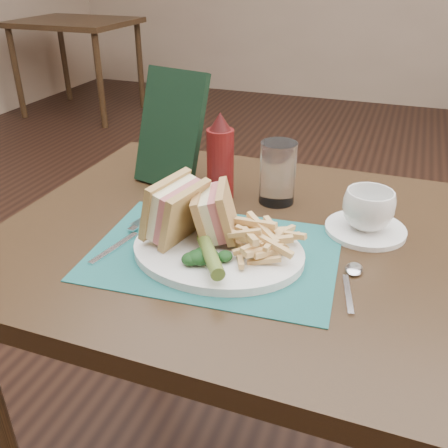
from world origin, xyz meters
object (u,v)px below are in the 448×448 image
at_px(table_bg_left, 80,68).
at_px(coffee_cup, 368,209).
at_px(placemat, 215,253).
at_px(check_presenter, 171,129).
at_px(sandwich_half_a, 165,206).
at_px(sandwich_half_b, 203,213).
at_px(ketchup_bottle, 220,156).
at_px(saucer, 365,229).
at_px(plate, 218,251).
at_px(table_main, 239,376).
at_px(drinking_glass, 278,173).

relative_size(table_bg_left, coffee_cup, 9.53).
xyz_separation_m(placemat, check_presenter, (-0.20, 0.26, 0.12)).
relative_size(table_bg_left, sandwich_half_a, 7.96).
relative_size(sandwich_half_b, ketchup_bottle, 0.53).
height_order(saucer, check_presenter, check_presenter).
bearing_deg(placemat, coffee_cup, 35.32).
distance_m(sandwich_half_a, saucer, 0.38).
bearing_deg(table_bg_left, check_presenter, -51.14).
bearing_deg(check_presenter, plate, -38.79).
height_order(table_main, check_presenter, check_presenter).
xyz_separation_m(sandwich_half_b, drinking_glass, (0.07, 0.22, -0.00)).
bearing_deg(coffee_cup, ketchup_bottle, 171.09).
bearing_deg(plate, ketchup_bottle, 108.64).
distance_m(table_bg_left, sandwich_half_b, 3.72).
relative_size(table_main, sandwich_half_b, 9.20).
height_order(placemat, drinking_glass, drinking_glass).
bearing_deg(drinking_glass, sandwich_half_b, -108.54).
distance_m(plate, check_presenter, 0.36).
xyz_separation_m(table_main, plate, (-0.01, -0.10, 0.38)).
distance_m(plate, sandwich_half_a, 0.12).
relative_size(table_main, table_bg_left, 1.00).
bearing_deg(plate, check_presenter, 127.59).
bearing_deg(sandwich_half_a, placemat, 9.30).
bearing_deg(coffee_cup, placemat, -144.68).
height_order(placemat, coffee_cup, coffee_cup).
relative_size(sandwich_half_a, saucer, 0.75).
distance_m(placemat, plate, 0.01).
bearing_deg(saucer, table_bg_left, 133.24).
distance_m(placemat, drinking_glass, 0.25).
bearing_deg(check_presenter, sandwich_half_a, -54.17).
xyz_separation_m(saucer, ketchup_bottle, (-0.31, 0.05, 0.09)).
height_order(sandwich_half_b, ketchup_bottle, ketchup_bottle).
bearing_deg(sandwich_half_a, table_main, 50.17).
bearing_deg(plate, coffee_cup, 36.16).
xyz_separation_m(placemat, ketchup_bottle, (-0.07, 0.22, 0.09)).
xyz_separation_m(plate, sandwich_half_b, (-0.04, 0.02, 0.06)).
distance_m(drinking_glass, check_presenter, 0.26).
xyz_separation_m(table_main, table_bg_left, (-2.35, 2.81, 0.00)).
bearing_deg(table_main, table_bg_left, 129.93).
relative_size(saucer, drinking_glass, 1.15).
relative_size(sandwich_half_b, coffee_cup, 1.04).
height_order(table_bg_left, sandwich_half_b, sandwich_half_b).
xyz_separation_m(plate, coffee_cup, (0.23, 0.17, 0.04)).
xyz_separation_m(table_bg_left, coffee_cup, (2.57, -2.74, 0.42)).
height_order(table_bg_left, placemat, placemat).
xyz_separation_m(table_bg_left, ketchup_bottle, (2.26, -2.69, 0.47)).
bearing_deg(sandwich_half_b, placemat, -47.91).
bearing_deg(placemat, ketchup_bottle, 108.07).
xyz_separation_m(plate, drinking_glass, (0.04, 0.24, 0.06)).
bearing_deg(saucer, sandwich_half_a, -153.54).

